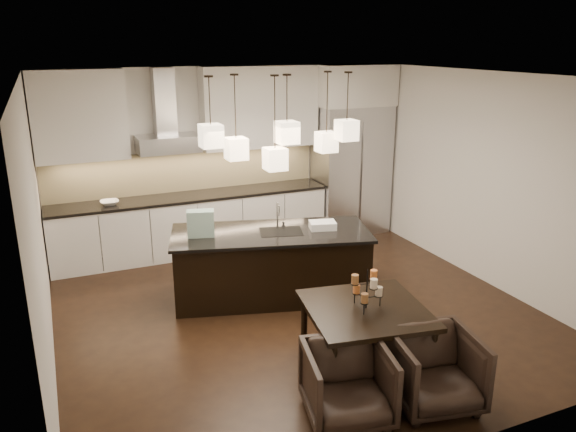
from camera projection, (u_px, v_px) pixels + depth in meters
name	position (u px, v px, depth m)	size (l,w,h in m)	color
floor	(294.00, 310.00, 6.91)	(5.50, 5.50, 0.02)	black
ceiling	(295.00, 75.00, 6.06)	(5.50, 5.50, 0.02)	white
wall_back	(224.00, 157.00, 8.90)	(5.50, 0.02, 2.80)	silver
wall_front	(450.00, 295.00, 4.07)	(5.50, 0.02, 2.80)	silver
wall_left	(35.00, 231.00, 5.44)	(0.02, 5.50, 2.80)	silver
wall_right	(482.00, 178.00, 7.54)	(0.02, 5.50, 2.80)	silver
refrigerator	(351.00, 170.00, 9.47)	(1.20, 0.72, 2.15)	#B7B7BA
fridge_panel	(353.00, 85.00, 9.05)	(1.26, 0.72, 0.65)	silver
lower_cabinets	(194.00, 225.00, 8.66)	(4.21, 0.62, 0.88)	silver
countertop	(192.00, 196.00, 8.53)	(4.21, 0.66, 0.04)	black
backsplash	(186.00, 171.00, 8.69)	(4.21, 0.02, 0.63)	beige
upper_cab_left	(79.00, 116.00, 7.70)	(1.25, 0.35, 1.25)	silver
upper_cab_right	(260.00, 107.00, 8.71)	(1.86, 0.35, 1.25)	silver
hood_canopy	(168.00, 144.00, 8.21)	(0.90, 0.52, 0.24)	#B7B7BA
hood_chimney	(164.00, 101.00, 8.13)	(0.30, 0.28, 0.96)	#B7B7BA
fruit_bowl	(110.00, 203.00, 8.01)	(0.26, 0.26, 0.06)	silver
island_body	(271.00, 266.00, 7.15)	(2.39, 0.96, 0.84)	black
island_top	(271.00, 233.00, 7.02)	(2.47, 1.03, 0.04)	black
faucet	(277.00, 215.00, 7.06)	(0.10, 0.23, 0.36)	silver
tote_bag	(201.00, 223.00, 6.81)	(0.32, 0.17, 0.32)	#2C6C4F
food_container	(323.00, 225.00, 7.11)	(0.32, 0.23, 0.10)	silver
dining_table	(365.00, 339.00, 5.56)	(1.13, 1.13, 0.68)	black
candelabra	(367.00, 289.00, 5.40)	(0.33, 0.33, 0.40)	black
candle_a	(379.00, 291.00, 5.44)	(0.07, 0.07, 0.09)	beige
candle_b	(356.00, 289.00, 5.50)	(0.07, 0.07, 0.09)	orange
candle_c	(365.00, 298.00, 5.30)	(0.07, 0.07, 0.09)	brown
candle_d	(374.00, 274.00, 5.47)	(0.07, 0.07, 0.09)	orange
candle_e	(355.00, 279.00, 5.36)	(0.07, 0.07, 0.09)	brown
candle_f	(374.00, 284.00, 5.26)	(0.07, 0.07, 0.09)	beige
armchair_left	(348.00, 384.00, 4.84)	(0.72, 0.74, 0.67)	black
armchair_right	(435.00, 370.00, 5.02)	(0.74, 0.76, 0.69)	black
pendant_a	(211.00, 136.00, 6.33)	(0.24, 0.24, 0.26)	beige
pendant_b	(236.00, 149.00, 6.70)	(0.24, 0.24, 0.26)	beige
pendant_c	(287.00, 132.00, 6.62)	(0.24, 0.24, 0.26)	beige
pendant_d	(326.00, 142.00, 7.32)	(0.24, 0.24, 0.26)	beige
pendant_e	(347.00, 130.00, 7.14)	(0.24, 0.24, 0.26)	beige
pendant_f	(275.00, 159.00, 6.59)	(0.24, 0.24, 0.26)	beige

